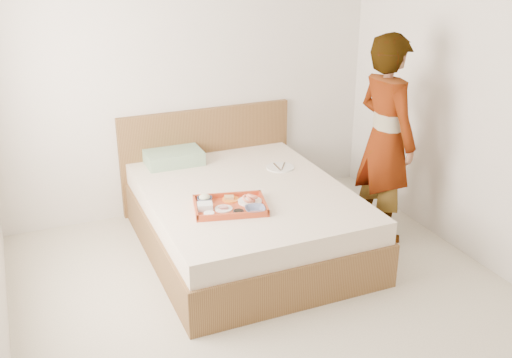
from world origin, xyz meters
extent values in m
cube|color=beige|center=(0.00, 0.00, 0.00)|extent=(3.50, 4.00, 0.01)
cube|color=silver|center=(0.00, 2.00, 1.30)|extent=(3.50, 0.01, 2.60)
cube|color=silver|center=(1.75, 0.00, 1.30)|extent=(0.01, 4.00, 2.60)
cube|color=brown|center=(0.13, 1.00, 0.27)|extent=(1.65, 2.00, 0.53)
cube|color=brown|center=(0.13, 1.97, 0.47)|extent=(1.65, 0.06, 0.95)
cube|color=#8FAF88|center=(-0.25, 1.80, 0.59)|extent=(0.50, 0.34, 0.12)
cube|color=#AE3B22|center=(-0.12, 0.71, 0.55)|extent=(0.61, 0.50, 0.05)
cylinder|color=white|center=(0.05, 0.73, 0.55)|extent=(0.22, 0.22, 0.01)
imported|color=navy|center=(0.02, 0.55, 0.56)|extent=(0.18, 0.18, 0.04)
cylinder|color=black|center=(-0.11, 0.56, 0.56)|extent=(0.09, 0.09, 0.03)
cylinder|color=white|center=(-0.18, 0.69, 0.55)|extent=(0.16, 0.16, 0.01)
cylinder|color=orange|center=(-0.07, 0.82, 0.55)|extent=(0.16, 0.16, 0.01)
imported|color=navy|center=(-0.26, 0.87, 0.56)|extent=(0.14, 0.14, 0.04)
cube|color=silver|center=(-0.30, 0.74, 0.57)|extent=(0.13, 0.12, 0.05)
cylinder|color=white|center=(-0.31, 0.62, 0.56)|extent=(0.09, 0.09, 0.03)
cylinder|color=white|center=(0.58, 1.32, 0.54)|extent=(0.33, 0.33, 0.01)
imported|color=#EFE5D0|center=(1.28, 0.77, 0.87)|extent=(0.46, 0.66, 1.74)
camera|label=1|loc=(-1.51, -3.05, 2.43)|focal=41.46mm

